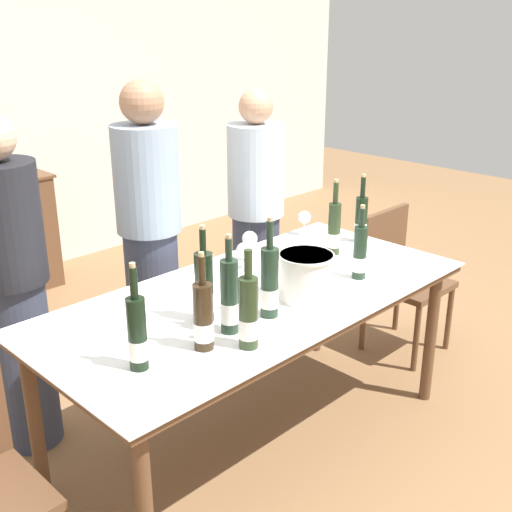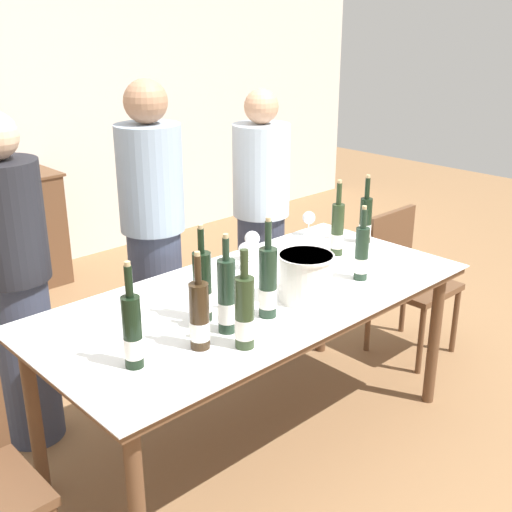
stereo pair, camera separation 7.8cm
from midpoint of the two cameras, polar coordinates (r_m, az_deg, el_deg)
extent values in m
plane|color=olive|center=(3.25, -0.72, -16.07)|extent=(12.00, 12.00, 0.00)
cylinder|color=brown|center=(3.48, 14.64, -6.95)|extent=(0.06, 0.06, 0.74)
cylinder|color=brown|center=(2.89, -19.81, -13.74)|extent=(0.06, 0.06, 0.74)
cylinder|color=brown|center=(3.86, 4.93, -3.42)|extent=(0.06, 0.06, 0.74)
cube|color=brown|center=(2.86, -0.78, -3.83)|extent=(1.98, 0.92, 0.04)
cube|color=white|center=(2.85, -0.78, -3.45)|extent=(2.01, 0.95, 0.01)
cylinder|color=white|center=(2.77, 3.64, -1.84)|extent=(0.23, 0.23, 0.21)
cylinder|color=white|center=(2.74, 3.69, 0.03)|extent=(0.24, 0.24, 0.01)
cylinder|color=black|center=(2.26, -11.49, -6.81)|extent=(0.07, 0.07, 0.27)
cylinder|color=white|center=(2.29, -11.38, -8.12)|extent=(0.07, 0.07, 0.07)
cylinder|color=black|center=(2.18, -11.84, -2.38)|extent=(0.03, 0.03, 0.11)
cylinder|color=tan|center=(2.16, -11.96, -0.80)|extent=(0.02, 0.02, 0.02)
cylinder|color=black|center=(2.56, -5.50, -2.80)|extent=(0.08, 0.08, 0.29)
cylinder|color=silver|center=(2.59, -5.45, -4.09)|extent=(0.08, 0.08, 0.08)
cylinder|color=black|center=(2.49, -5.65, 1.29)|extent=(0.03, 0.03, 0.10)
cylinder|color=tan|center=(2.48, -5.69, 2.56)|extent=(0.02, 0.02, 0.02)
cylinder|color=#1E3323|center=(2.46, -3.28, -3.64)|extent=(0.07, 0.07, 0.30)
cylinder|color=white|center=(2.49, -3.25, -5.01)|extent=(0.07, 0.07, 0.08)
cylinder|color=#1E3323|center=(2.39, -3.38, 0.57)|extent=(0.03, 0.03, 0.09)
cylinder|color=tan|center=(2.37, -3.40, 1.75)|extent=(0.02, 0.02, 0.02)
cylinder|color=#1E3323|center=(3.01, 8.50, 0.29)|extent=(0.06, 0.06, 0.25)
cylinder|color=white|center=(3.03, 8.44, -0.69)|extent=(0.06, 0.06, 0.07)
cylinder|color=#1E3323|center=(2.95, 8.67, 3.37)|extent=(0.03, 0.03, 0.09)
cylinder|color=tan|center=(2.94, 8.72, 4.35)|extent=(0.02, 0.02, 0.02)
cylinder|color=#28381E|center=(2.35, -1.62, -5.10)|extent=(0.07, 0.07, 0.28)
cylinder|color=white|center=(2.38, -1.61, -6.42)|extent=(0.07, 0.07, 0.08)
cylinder|color=#28381E|center=(2.28, -1.67, -0.72)|extent=(0.03, 0.03, 0.11)
cylinder|color=#332314|center=(2.36, -5.66, -5.41)|extent=(0.07, 0.07, 0.26)
cylinder|color=white|center=(2.38, -5.61, -6.63)|extent=(0.08, 0.08, 0.07)
cylinder|color=#332314|center=(2.29, -5.82, -1.31)|extent=(0.03, 0.03, 0.11)
cylinder|color=tan|center=(2.26, -5.87, 0.14)|extent=(0.02, 0.02, 0.02)
cylinder|color=black|center=(3.51, 8.69, 3.21)|extent=(0.07, 0.07, 0.25)
cylinder|color=white|center=(3.52, 8.64, 2.37)|extent=(0.07, 0.07, 0.07)
cylinder|color=black|center=(3.46, 8.85, 6.04)|extent=(0.03, 0.03, 0.11)
cylinder|color=tan|center=(3.44, 8.91, 7.07)|extent=(0.02, 0.02, 0.02)
cylinder|color=#1E3323|center=(2.59, 0.34, -2.40)|extent=(0.07, 0.07, 0.29)
cylinder|color=white|center=(2.62, 0.34, -3.70)|extent=(0.08, 0.08, 0.08)
cylinder|color=#1E3323|center=(2.52, 0.35, 1.87)|extent=(0.03, 0.03, 0.11)
cylinder|color=tan|center=(2.50, 0.36, 3.29)|extent=(0.02, 0.02, 0.02)
cylinder|color=#28381E|center=(3.30, 6.29, 2.40)|extent=(0.06, 0.06, 0.27)
cylinder|color=silver|center=(3.32, 6.25, 1.44)|extent=(0.07, 0.07, 0.08)
cylinder|color=#28381E|center=(3.25, 6.42, 5.57)|extent=(0.03, 0.03, 0.11)
cylinder|color=tan|center=(3.23, 6.47, 6.65)|extent=(0.02, 0.02, 0.02)
cylinder|color=white|center=(3.62, 3.67, 1.94)|extent=(0.07, 0.07, 0.00)
cylinder|color=white|center=(3.61, 3.69, 2.53)|extent=(0.01, 0.01, 0.07)
sphere|color=white|center=(3.59, 3.71, 3.46)|extent=(0.07, 0.07, 0.07)
cylinder|color=white|center=(3.12, -1.77, -1.12)|extent=(0.07, 0.07, 0.00)
cylinder|color=white|center=(3.11, -1.77, -0.52)|extent=(0.01, 0.01, 0.06)
sphere|color=white|center=(3.09, -1.78, 0.51)|extent=(0.08, 0.08, 0.08)
cylinder|color=white|center=(3.23, -1.25, -0.34)|extent=(0.07, 0.07, 0.00)
cylinder|color=white|center=(3.22, -1.25, 0.40)|extent=(0.01, 0.01, 0.08)
sphere|color=white|center=(3.19, -1.26, 1.56)|extent=(0.08, 0.08, 0.08)
cylinder|color=white|center=(3.09, 3.50, -1.43)|extent=(0.07, 0.07, 0.00)
cylinder|color=white|center=(3.07, 3.52, -0.78)|extent=(0.01, 0.01, 0.07)
sphere|color=white|center=(3.05, 3.54, 0.33)|extent=(0.08, 0.08, 0.08)
cylinder|color=brown|center=(2.77, -21.47, -19.75)|extent=(0.03, 0.03, 0.41)
cylinder|color=brown|center=(3.80, 13.47, -7.15)|extent=(0.03, 0.03, 0.41)
cylinder|color=brown|center=(4.09, 16.24, -5.33)|extent=(0.03, 0.03, 0.41)
cylinder|color=brown|center=(3.97, 8.95, -5.49)|extent=(0.03, 0.03, 0.41)
cylinder|color=brown|center=(4.25, 11.92, -3.88)|extent=(0.03, 0.03, 0.41)
cube|color=brown|center=(3.93, 12.90, -2.48)|extent=(0.42, 0.42, 0.04)
cube|color=brown|center=(3.95, 10.82, 1.21)|extent=(0.42, 0.04, 0.40)
cylinder|color=#383F56|center=(3.23, -20.63, -8.93)|extent=(0.28, 0.28, 0.83)
cylinder|color=black|center=(2.97, -22.27, 2.68)|extent=(0.33, 0.33, 0.54)
cylinder|color=#383F56|center=(3.51, -9.64, -4.74)|extent=(0.28, 0.28, 0.90)
cylinder|color=#8C9EB2|center=(3.27, -10.39, 6.74)|extent=(0.33, 0.33, 0.54)
sphere|color=#A37556|center=(3.21, -10.84, 13.31)|extent=(0.22, 0.22, 0.22)
cylinder|color=#383F56|center=(3.92, -0.58, -2.17)|extent=(0.28, 0.28, 0.84)
cylinder|color=silver|center=(3.71, -0.62, 7.63)|extent=(0.33, 0.33, 0.53)
sphere|color=tan|center=(3.64, -0.64, 13.16)|extent=(0.19, 0.19, 0.19)
camera|label=1|loc=(0.04, -90.80, -0.30)|focal=45.00mm
camera|label=2|loc=(0.04, 89.20, 0.30)|focal=45.00mm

